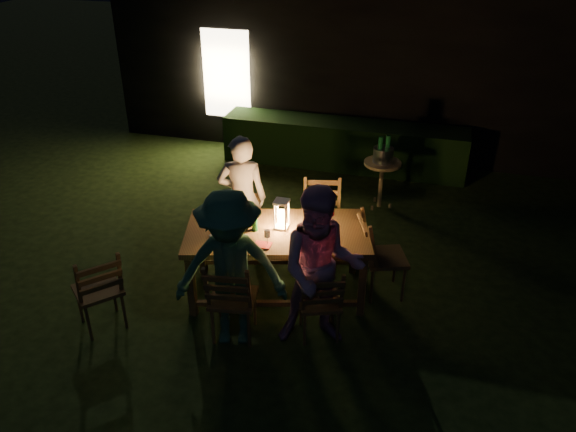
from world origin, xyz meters
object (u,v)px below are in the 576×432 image
(side_table, at_px, (382,167))
(dining_table, at_px, (277,237))
(chair_spare, at_px, (101,303))
(bottle_bucket_b, at_px, (387,151))
(chair_far_left, at_px, (244,239))
(person_opp_right, at_px, (321,269))
(chair_near_left, at_px, (233,312))
(person_opp_left, at_px, (231,270))
(chair_near_right, at_px, (319,314))
(bottle_table, at_px, (255,219))
(ice_bucket, at_px, (383,155))
(chair_far_right, at_px, (321,235))
(chair_end, at_px, (382,269))
(person_house_side, at_px, (242,198))
(bottle_bucket_a, at_px, (380,152))
(lantern, at_px, (282,216))

(side_table, bearing_deg, dining_table, -108.94)
(chair_spare, distance_m, bottle_bucket_b, 4.52)
(chair_far_left, height_order, person_opp_right, person_opp_right)
(chair_near_left, height_order, bottle_bucket_b, bottle_bucket_b)
(chair_far_left, relative_size, person_opp_left, 0.52)
(chair_near_right, relative_size, bottle_bucket_b, 2.97)
(bottle_table, xyz_separation_m, ice_bucket, (1.11, 2.59, -0.14))
(dining_table, height_order, bottle_bucket_b, bottle_bucket_b)
(dining_table, xyz_separation_m, chair_spare, (-1.65, -1.11, -0.46))
(person_opp_left, distance_m, bottle_table, 0.85)
(bottle_bucket_b, bearing_deg, bottle_table, -113.72)
(chair_near_left, relative_size, chair_near_right, 1.10)
(person_opp_right, bearing_deg, side_table, 70.36)
(chair_far_right, distance_m, ice_bucket, 1.80)
(chair_end, bearing_deg, person_house_side, -120.74)
(chair_near_left, bearing_deg, ice_bucket, 63.03)
(chair_near_right, height_order, bottle_bucket_b, bottle_bucket_b)
(chair_near_left, relative_size, person_opp_left, 0.60)
(dining_table, distance_m, bottle_bucket_a, 2.61)
(chair_end, relative_size, ice_bucket, 3.58)
(chair_far_left, height_order, bottle_table, bottle_table)
(chair_far_right, height_order, person_opp_right, person_opp_right)
(person_opp_right, relative_size, ice_bucket, 5.93)
(chair_near_right, distance_m, chair_far_left, 1.78)
(person_opp_right, bearing_deg, bottle_bucket_a, 71.22)
(ice_bucket, bearing_deg, chair_near_right, -94.00)
(dining_table, bearing_deg, chair_near_right, -59.57)
(chair_far_left, bearing_deg, person_opp_right, 124.72)
(dining_table, distance_m, bottle_bucket_b, 2.72)
(chair_end, xyz_separation_m, person_house_side, (-1.84, 0.33, 0.51))
(side_table, bearing_deg, chair_near_left, -107.82)
(person_opp_right, bearing_deg, chair_near_left, 176.92)
(bottle_bucket_a, bearing_deg, chair_near_right, -93.13)
(dining_table, height_order, bottle_table, bottle_table)
(person_opp_left, distance_m, bottle_bucket_b, 3.65)
(chair_end, height_order, bottle_bucket_a, chair_end)
(chair_near_left, distance_m, chair_far_right, 1.84)
(person_opp_right, bearing_deg, chair_near_right, 87.78)
(chair_end, bearing_deg, chair_far_right, -143.48)
(ice_bucket, bearing_deg, bottle_bucket_a, -141.34)
(chair_near_left, bearing_deg, chair_spare, -179.33)
(chair_far_left, relative_size, lantern, 2.58)
(lantern, distance_m, bottle_bucket_a, 2.54)
(chair_end, distance_m, person_opp_right, 1.26)
(person_house_side, bearing_deg, chair_near_right, 119.57)
(bottle_bucket_b, bearing_deg, ice_bucket, -141.34)
(dining_table, relative_size, chair_spare, 2.17)
(person_house_side, distance_m, side_table, 2.41)
(dining_table, xyz_separation_m, chair_near_left, (-0.22, -0.87, -0.45))
(chair_spare, xyz_separation_m, person_opp_right, (2.30, 0.45, 0.58))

